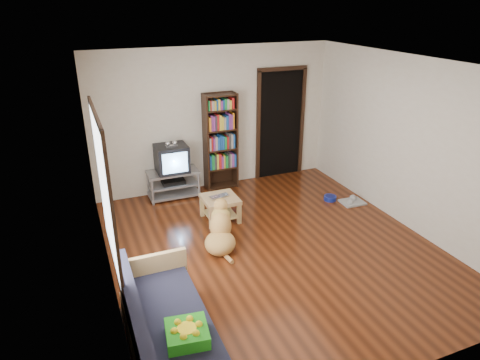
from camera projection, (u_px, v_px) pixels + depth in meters
name	position (u px, v px, depth m)	size (l,w,h in m)	color
ground	(273.00, 248.00, 6.21)	(5.00, 5.00, 0.00)	#58240F
ceiling	(279.00, 64.00, 5.19)	(5.00, 5.00, 0.00)	white
wall_back	(215.00, 119.00, 7.83)	(4.50, 4.50, 0.00)	beige
wall_front	(410.00, 263.00, 3.57)	(4.50, 4.50, 0.00)	beige
wall_left	(101.00, 191.00, 4.92)	(5.00, 5.00, 0.00)	beige
wall_right	(409.00, 144.00, 6.48)	(5.00, 5.00, 0.00)	beige
green_cushion	(187.00, 333.00, 3.95)	(0.38, 0.38, 0.13)	green
laptop	(221.00, 197.00, 6.81)	(0.32, 0.21, 0.03)	silver
dog_bowl	(330.00, 198.00, 7.66)	(0.22, 0.22, 0.08)	navy
grey_rag	(352.00, 202.00, 7.56)	(0.40, 0.32, 0.03)	#ABABAB
window	(105.00, 191.00, 4.42)	(0.03, 1.46, 1.70)	white
doorway	(280.00, 121.00, 8.35)	(1.03, 0.05, 2.19)	black
tv_stand	(173.00, 183.00, 7.71)	(0.90, 0.45, 0.50)	#99999E
crt_tv	(171.00, 158.00, 7.54)	(0.55, 0.52, 0.58)	black
bookshelf	(220.00, 137.00, 7.83)	(0.60, 0.30, 1.80)	black
sofa	(167.00, 332.00, 4.28)	(0.80, 1.80, 0.80)	tan
coffee_table	(220.00, 204.00, 6.89)	(0.55, 0.55, 0.40)	tan
dog	(221.00, 231.00, 6.13)	(0.60, 0.85, 0.71)	tan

